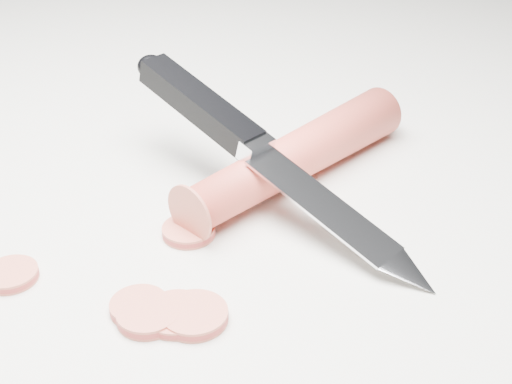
# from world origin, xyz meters

# --- Properties ---
(ground) EXTENTS (2.40, 2.40, 0.00)m
(ground) POSITION_xyz_m (0.00, 0.00, 0.00)
(ground) COLOR silver
(ground) RESTS_ON ground
(carrot) EXTENTS (0.14, 0.18, 0.03)m
(carrot) POSITION_xyz_m (0.05, 0.08, 0.02)
(carrot) COLOR red
(carrot) RESTS_ON ground
(carrot_slice_0) EXTENTS (0.03, 0.03, 0.01)m
(carrot_slice_0) POSITION_xyz_m (-0.10, -0.06, 0.00)
(carrot_slice_0) COLOR #C85944
(carrot_slice_0) RESTS_ON ground
(carrot_slice_1) EXTENTS (0.04, 0.04, 0.01)m
(carrot_slice_1) POSITION_xyz_m (0.02, -0.08, 0.00)
(carrot_slice_1) COLOR #C85944
(carrot_slice_1) RESTS_ON ground
(carrot_slice_2) EXTENTS (0.03, 0.03, 0.01)m
(carrot_slice_2) POSITION_xyz_m (-0.02, -0.08, 0.00)
(carrot_slice_2) COLOR #C85944
(carrot_slice_2) RESTS_ON ground
(carrot_slice_3) EXTENTS (0.04, 0.04, 0.01)m
(carrot_slice_3) POSITION_xyz_m (0.01, -0.08, 0.00)
(carrot_slice_3) COLOR #C85944
(carrot_slice_3) RESTS_ON ground
(carrot_slice_4) EXTENTS (0.03, 0.03, 0.01)m
(carrot_slice_4) POSITION_xyz_m (0.02, -0.08, 0.00)
(carrot_slice_4) COLOR #C85944
(carrot_slice_4) RESTS_ON ground
(carrot_slice_5) EXTENTS (0.03, 0.03, 0.01)m
(carrot_slice_5) POSITION_xyz_m (-0.01, -0.00, 0.00)
(carrot_slice_5) COLOR #C85944
(carrot_slice_5) RESTS_ON ground
(carrot_slice_6) EXTENTS (0.03, 0.03, 0.01)m
(carrot_slice_6) POSITION_xyz_m (-0.01, -0.08, 0.00)
(carrot_slice_6) COLOR #C85944
(carrot_slice_6) RESTS_ON ground
(kitchen_knife) EXTENTS (0.23, 0.17, 0.08)m
(kitchen_knife) POSITION_xyz_m (0.04, 0.04, 0.04)
(kitchen_knife) COLOR silver
(kitchen_knife) RESTS_ON ground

